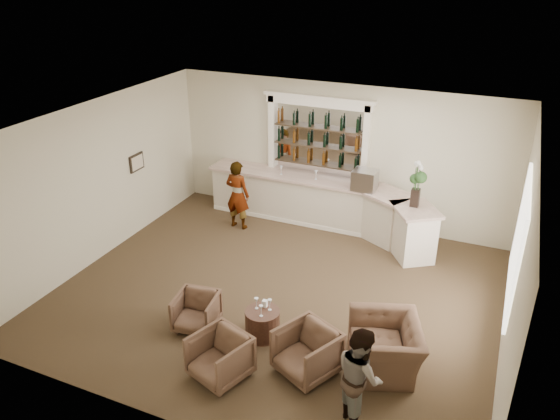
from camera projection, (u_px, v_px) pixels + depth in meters
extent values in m
plane|color=#4E3927|center=(278.00, 292.00, 10.43)|extent=(8.00, 8.00, 0.00)
cube|color=beige|center=(339.00, 155.00, 12.62)|extent=(8.00, 0.04, 3.30)
cube|color=beige|center=(99.00, 181.00, 11.17)|extent=(0.04, 7.00, 3.30)
cube|color=beige|center=(518.00, 261.00, 8.27)|extent=(0.04, 7.00, 3.30)
cube|color=white|center=(277.00, 125.00, 9.02)|extent=(8.00, 7.00, 0.04)
cube|color=white|center=(518.00, 243.00, 8.68)|extent=(0.05, 2.40, 1.90)
cube|color=black|center=(137.00, 162.00, 12.15)|extent=(0.04, 0.46, 0.38)
cube|color=beige|center=(137.00, 163.00, 12.14)|extent=(0.01, 0.38, 0.30)
cube|color=white|center=(292.00, 197.00, 13.17)|extent=(4.00, 0.70, 1.08)
cube|color=beige|center=(292.00, 175.00, 12.91)|extent=(4.10, 0.82, 0.06)
cube|color=white|center=(386.00, 218.00, 12.13)|extent=(1.12, 1.04, 1.08)
cube|color=beige|center=(388.00, 195.00, 11.87)|extent=(1.27, 1.19, 0.06)
cube|color=white|center=(413.00, 234.00, 11.44)|extent=(1.08, 1.14, 1.08)
cube|color=beige|center=(416.00, 210.00, 11.18)|extent=(1.24, 1.29, 0.06)
cube|color=white|center=(287.00, 221.00, 13.10)|extent=(4.00, 0.06, 0.10)
cube|color=white|center=(318.00, 140.00, 12.66)|extent=(2.15, 0.02, 1.65)
cube|color=white|center=(272.00, 154.00, 13.24)|extent=(0.14, 0.16, 2.90)
cube|color=white|center=(364.00, 168.00, 12.40)|extent=(0.14, 0.16, 2.90)
cube|color=white|center=(319.00, 102.00, 12.23)|extent=(2.52, 0.16, 0.18)
cube|color=white|center=(319.00, 97.00, 12.18)|extent=(2.64, 0.20, 0.08)
cube|color=#35281A|center=(316.00, 164.00, 12.81)|extent=(2.05, 0.20, 0.03)
cube|color=#35281A|center=(317.00, 146.00, 12.62)|extent=(2.05, 0.20, 0.03)
cube|color=#35281A|center=(317.00, 128.00, 12.43)|extent=(2.05, 0.20, 0.03)
cylinder|color=#523223|center=(263.00, 323.00, 9.15)|extent=(0.59, 0.59, 0.50)
imported|color=gray|center=(238.00, 195.00, 12.58)|extent=(0.63, 0.44, 1.64)
imported|color=gray|center=(360.00, 376.00, 7.29)|extent=(0.90, 0.93, 1.52)
imported|color=brown|center=(196.00, 312.00, 9.32)|extent=(0.79, 0.81, 0.65)
imported|color=brown|center=(220.00, 357.00, 8.21)|extent=(1.00, 1.02, 0.73)
imported|color=brown|center=(307.00, 352.00, 8.29)|extent=(1.11, 1.12, 0.77)
imported|color=brown|center=(385.00, 346.00, 8.40)|extent=(1.41, 1.50, 0.78)
cube|color=#AFAFB3|center=(365.00, 180.00, 11.96)|extent=(0.53, 0.45, 0.45)
cube|color=black|center=(415.00, 198.00, 11.19)|extent=(0.17, 0.17, 0.38)
cube|color=white|center=(265.00, 303.00, 9.14)|extent=(0.08, 0.08, 0.12)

